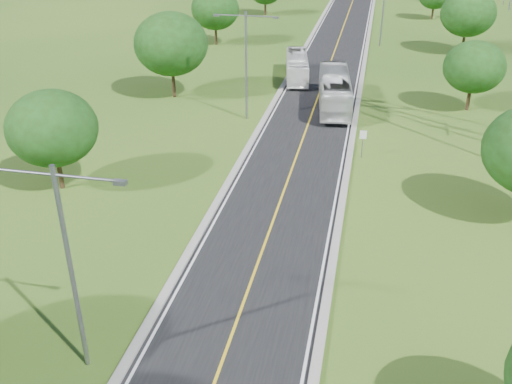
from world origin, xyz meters
TOP-DOWN VIEW (x-y plane):
  - ground at (0.00, 60.00)m, footprint 260.00×260.00m
  - road at (0.00, 66.00)m, footprint 8.00×150.00m
  - curb_left at (-4.25, 66.00)m, footprint 0.50×150.00m
  - curb_right at (4.25, 66.00)m, footprint 0.50×150.00m
  - speed_limit_sign at (5.20, 37.98)m, footprint 0.55×0.09m
  - streetlight_near_left at (-6.00, 12.00)m, footprint 5.90×0.25m
  - streetlight_mid_left at (-6.00, 45.00)m, footprint 5.90×0.25m
  - streetlight_far_right at (6.00, 78.00)m, footprint 5.90×0.25m
  - tree_lb at (-16.00, 28.00)m, footprint 6.30×6.30m
  - tree_lc at (-15.00, 50.00)m, footprint 7.56×7.56m
  - tree_ld at (-17.00, 74.00)m, footprint 6.72×6.72m
  - tree_rc at (15.00, 52.00)m, footprint 5.88×5.88m
  - tree_rd at (17.00, 76.00)m, footprint 7.14×7.14m
  - bus_outbound at (1.89, 50.01)m, footprint 4.30×12.60m
  - bus_inbound at (-3.20, 59.18)m, footprint 4.00×10.37m

SIDE VIEW (x-z plane):
  - ground at x=0.00m, z-range 0.00..0.00m
  - road at x=0.00m, z-range 0.00..0.06m
  - curb_left at x=-4.25m, z-range 0.00..0.22m
  - curb_right at x=4.25m, z-range 0.00..0.22m
  - bus_inbound at x=-3.20m, z-range 0.06..2.88m
  - speed_limit_sign at x=5.20m, z-range 0.40..2.80m
  - bus_outbound at x=1.89m, z-range 0.06..3.50m
  - tree_rc at x=15.00m, z-range 0.91..7.75m
  - tree_lb at x=-16.00m, z-range 0.98..8.31m
  - tree_ld at x=-17.00m, z-range 1.05..8.86m
  - tree_rd at x=17.00m, z-range 1.11..9.42m
  - tree_lc at x=-15.00m, z-range 1.18..9.97m
  - streetlight_near_left at x=-6.00m, z-range 0.94..10.94m
  - streetlight_mid_left at x=-6.00m, z-range 0.94..10.94m
  - streetlight_far_right at x=6.00m, z-range 0.94..10.94m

